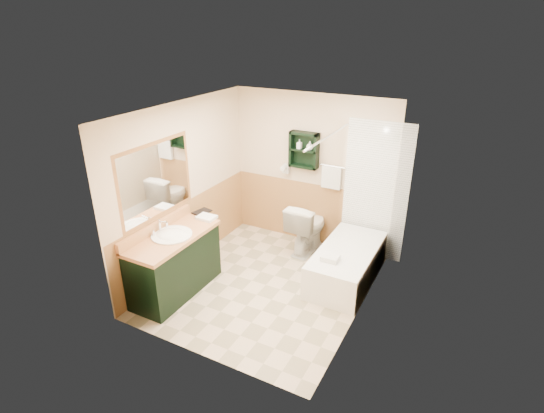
{
  "coord_description": "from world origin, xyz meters",
  "views": [
    {
      "loc": [
        2.36,
        -4.3,
        3.37
      ],
      "look_at": [
        -0.01,
        0.2,
        1.11
      ],
      "focal_mm": 28.0,
      "sensor_mm": 36.0,
      "label": 1
    }
  ],
  "objects_px": {
    "vanity": "(175,264)",
    "toilet": "(307,227)",
    "wall_shelf": "(304,150)",
    "soap_bottle_b": "(310,147)",
    "hair_dryer": "(286,169)",
    "vanity_book": "(197,203)",
    "soap_bottle_a": "(299,146)",
    "bathtub": "(347,264)"
  },
  "relations": [
    {
      "from": "hair_dryer",
      "to": "vanity_book",
      "type": "xyz_separation_m",
      "value": [
        -0.76,
        -1.34,
        -0.23
      ]
    },
    {
      "from": "wall_shelf",
      "to": "soap_bottle_b",
      "type": "height_order",
      "value": "wall_shelf"
    },
    {
      "from": "toilet",
      "to": "soap_bottle_b",
      "type": "height_order",
      "value": "soap_bottle_b"
    },
    {
      "from": "hair_dryer",
      "to": "soap_bottle_a",
      "type": "bearing_deg",
      "value": -7.59
    },
    {
      "from": "wall_shelf",
      "to": "hair_dryer",
      "type": "xyz_separation_m",
      "value": [
        -0.3,
        0.02,
        -0.35
      ]
    },
    {
      "from": "vanity",
      "to": "soap_bottle_b",
      "type": "relative_size",
      "value": 9.88
    },
    {
      "from": "bathtub",
      "to": "toilet",
      "type": "height_order",
      "value": "toilet"
    },
    {
      "from": "wall_shelf",
      "to": "vanity_book",
      "type": "xyz_separation_m",
      "value": [
        -1.06,
        -1.32,
        -0.58
      ]
    },
    {
      "from": "hair_dryer",
      "to": "bathtub",
      "type": "xyz_separation_m",
      "value": [
        1.33,
        -0.77,
        -0.96
      ]
    },
    {
      "from": "soap_bottle_b",
      "to": "toilet",
      "type": "bearing_deg",
      "value": -65.77
    },
    {
      "from": "vanity",
      "to": "toilet",
      "type": "bearing_deg",
      "value": 59.07
    },
    {
      "from": "toilet",
      "to": "soap_bottle_b",
      "type": "xyz_separation_m",
      "value": [
        -0.11,
        0.24,
        1.22
      ]
    },
    {
      "from": "vanity_book",
      "to": "toilet",
      "type": "bearing_deg",
      "value": 51.59
    },
    {
      "from": "wall_shelf",
      "to": "soap_bottle_b",
      "type": "xyz_separation_m",
      "value": [
        0.1,
        -0.01,
        0.07
      ]
    },
    {
      "from": "vanity",
      "to": "soap_bottle_a",
      "type": "relative_size",
      "value": 9.39
    },
    {
      "from": "soap_bottle_a",
      "to": "toilet",
      "type": "bearing_deg",
      "value": -40.61
    },
    {
      "from": "hair_dryer",
      "to": "bathtub",
      "type": "height_order",
      "value": "hair_dryer"
    },
    {
      "from": "vanity",
      "to": "soap_bottle_b",
      "type": "xyz_separation_m",
      "value": [
        0.99,
        2.07,
        1.2
      ]
    },
    {
      "from": "toilet",
      "to": "soap_bottle_b",
      "type": "relative_size",
      "value": 6.09
    },
    {
      "from": "vanity",
      "to": "soap_bottle_b",
      "type": "height_order",
      "value": "soap_bottle_b"
    },
    {
      "from": "wall_shelf",
      "to": "vanity_book",
      "type": "bearing_deg",
      "value": -128.82
    },
    {
      "from": "hair_dryer",
      "to": "wall_shelf",
      "type": "bearing_deg",
      "value": -4.76
    },
    {
      "from": "vanity_book",
      "to": "soap_bottle_b",
      "type": "distance_m",
      "value": 1.87
    },
    {
      "from": "bathtub",
      "to": "toilet",
      "type": "distance_m",
      "value": 0.97
    },
    {
      "from": "soap_bottle_a",
      "to": "wall_shelf",
      "type": "bearing_deg",
      "value": 3.82
    },
    {
      "from": "hair_dryer",
      "to": "vanity",
      "type": "xyz_separation_m",
      "value": [
        -0.59,
        -2.1,
        -0.78
      ]
    },
    {
      "from": "bathtub",
      "to": "vanity_book",
      "type": "height_order",
      "value": "vanity_book"
    },
    {
      "from": "vanity",
      "to": "soap_bottle_a",
      "type": "distance_m",
      "value": 2.52
    },
    {
      "from": "wall_shelf",
      "to": "vanity",
      "type": "bearing_deg",
      "value": -113.31
    },
    {
      "from": "hair_dryer",
      "to": "soap_bottle_b",
      "type": "height_order",
      "value": "soap_bottle_b"
    },
    {
      "from": "bathtub",
      "to": "vanity_book",
      "type": "bearing_deg",
      "value": -164.64
    },
    {
      "from": "bathtub",
      "to": "soap_bottle_b",
      "type": "relative_size",
      "value": 11.17
    },
    {
      "from": "vanity_book",
      "to": "soap_bottle_b",
      "type": "relative_size",
      "value": 1.85
    },
    {
      "from": "wall_shelf",
      "to": "soap_bottle_b",
      "type": "bearing_deg",
      "value": -2.98
    },
    {
      "from": "vanity",
      "to": "bathtub",
      "type": "bearing_deg",
      "value": 34.77
    },
    {
      "from": "soap_bottle_b",
      "to": "wall_shelf",
      "type": "bearing_deg",
      "value": 177.02
    },
    {
      "from": "hair_dryer",
      "to": "bathtub",
      "type": "bearing_deg",
      "value": -30.14
    },
    {
      "from": "hair_dryer",
      "to": "vanity_book",
      "type": "height_order",
      "value": "hair_dryer"
    },
    {
      "from": "bathtub",
      "to": "toilet",
      "type": "bearing_deg",
      "value": 148.63
    },
    {
      "from": "vanity",
      "to": "toilet",
      "type": "distance_m",
      "value": 2.14
    },
    {
      "from": "vanity",
      "to": "soap_bottle_a",
      "type": "xyz_separation_m",
      "value": [
        0.82,
        2.07,
        1.18
      ]
    },
    {
      "from": "hair_dryer",
      "to": "toilet",
      "type": "height_order",
      "value": "hair_dryer"
    }
  ]
}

